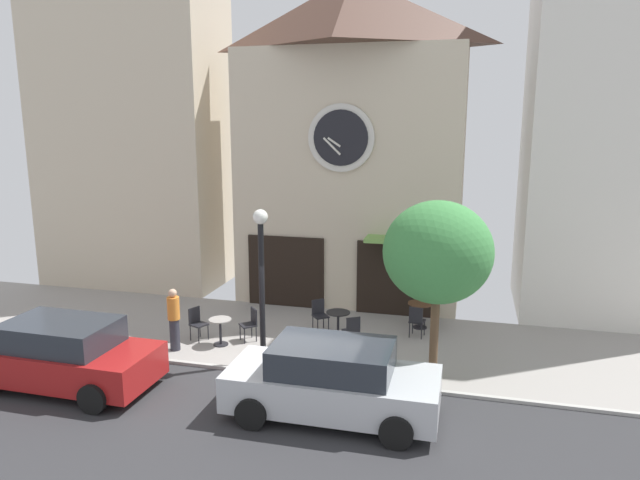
{
  "coord_description": "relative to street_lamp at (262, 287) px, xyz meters",
  "views": [
    {
      "loc": [
        3.61,
        -12.17,
        5.96
      ],
      "look_at": [
        -0.23,
        2.57,
        2.79
      ],
      "focal_mm": 32.62,
      "sensor_mm": 36.0,
      "label": 1
    }
  ],
  "objects": [
    {
      "name": "ground_plane",
      "position": [
        1.18,
        -1.09,
        -2.0
      ],
      "size": [
        26.66,
        11.27,
        0.13
      ],
      "color": "gray"
    },
    {
      "name": "clock_building",
      "position": [
        0.95,
        5.9,
        3.35
      ],
      "size": [
        7.19,
        4.09,
        10.28
      ],
      "color": "beige",
      "rests_on": "ground_plane"
    },
    {
      "name": "pedestrian_orange",
      "position": [
        -2.54,
        0.22,
        -1.11
      ],
      "size": [
        0.34,
        0.34,
        1.67
      ],
      "color": "#2D2D38",
      "rests_on": "ground_plane"
    },
    {
      "name": "neighbor_building_left",
      "position": [
        -7.13,
        6.16,
        4.76
      ],
      "size": [
        6.54,
        3.24,
        13.47
      ],
      "color": "beige",
      "rests_on": "ground_plane"
    },
    {
      "name": "neighbor_building_right",
      "position": [
        8.96,
        6.61,
        4.17
      ],
      "size": [
        5.17,
        4.15,
        12.29
      ],
      "color": "silver",
      "rests_on": "ground_plane"
    },
    {
      "name": "street_lamp",
      "position": [
        0.0,
        0.0,
        0.0
      ],
      "size": [
        0.36,
        0.36,
        3.88
      ],
      "color": "black",
      "rests_on": "ground_plane"
    },
    {
      "name": "cafe_table_center_left",
      "position": [
        1.43,
        2.11,
        -1.45
      ],
      "size": [
        0.66,
        0.66,
        0.76
      ],
      "color": "black",
      "rests_on": "ground_plane"
    },
    {
      "name": "cafe_table_near_door",
      "position": [
        3.56,
        3.52,
        -1.42
      ],
      "size": [
        0.74,
        0.74,
        0.76
      ],
      "color": "black",
      "rests_on": "ground_plane"
    },
    {
      "name": "cafe_chair_left_end",
      "position": [
        -0.86,
        1.37,
        -1.44
      ],
      "size": [
        0.57,
        0.57,
        0.9
      ],
      "color": "black",
      "rests_on": "ground_plane"
    },
    {
      "name": "cafe_chair_mid_row",
      "position": [
        -2.31,
        1.05,
        -1.44
      ],
      "size": [
        0.52,
        0.52,
        0.9
      ],
      "color": "black",
      "rests_on": "ground_plane"
    },
    {
      "name": "cafe_chair_right_end",
      "position": [
        0.77,
        2.59,
        -1.44
      ],
      "size": [
        0.56,
        0.56,
        0.9
      ],
      "color": "black",
      "rests_on": "ground_plane"
    },
    {
      "name": "parked_car_silver",
      "position": [
        2.27,
        -2.11,
        -1.21
      ],
      "size": [
        4.31,
        2.04,
        1.55
      ],
      "color": "#B7BABF",
      "rests_on": "ground_plane"
    },
    {
      "name": "cafe_table_center",
      "position": [
        -1.52,
        0.84,
        -1.5
      ],
      "size": [
        0.61,
        0.61,
        0.73
      ],
      "color": "black",
      "rests_on": "ground_plane"
    },
    {
      "name": "parked_car_red",
      "position": [
        -3.94,
        -2.34,
        -1.21
      ],
      "size": [
        4.32,
        2.06,
        1.55
      ],
      "color": "maroon",
      "rests_on": "ground_plane"
    },
    {
      "name": "cafe_chair_outer",
      "position": [
        3.52,
        2.72,
        -1.44
      ],
      "size": [
        0.46,
        0.46,
        0.9
      ],
      "color": "black",
      "rests_on": "ground_plane"
    },
    {
      "name": "street_tree",
      "position": [
        4.15,
        0.19,
        1.05
      ],
      "size": [
        2.47,
        2.22,
        4.21
      ],
      "color": "brown",
      "rests_on": "ground_plane"
    },
    {
      "name": "cafe_chair_facing_wall",
      "position": [
        1.95,
        1.48,
        -1.44
      ],
      "size": [
        0.55,
        0.55,
        0.9
      ],
      "color": "black",
      "rests_on": "ground_plane"
    }
  ]
}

